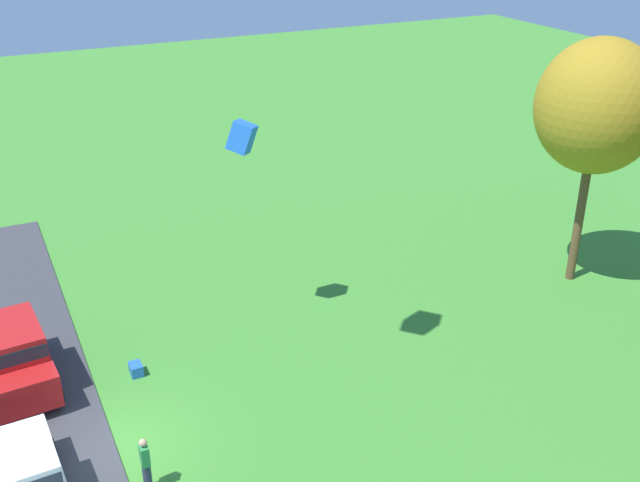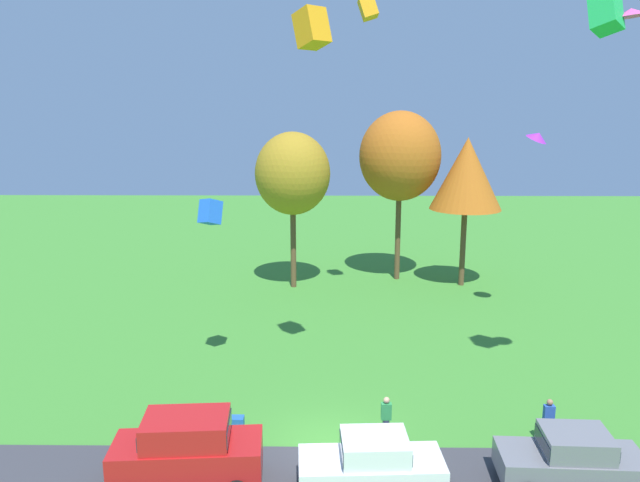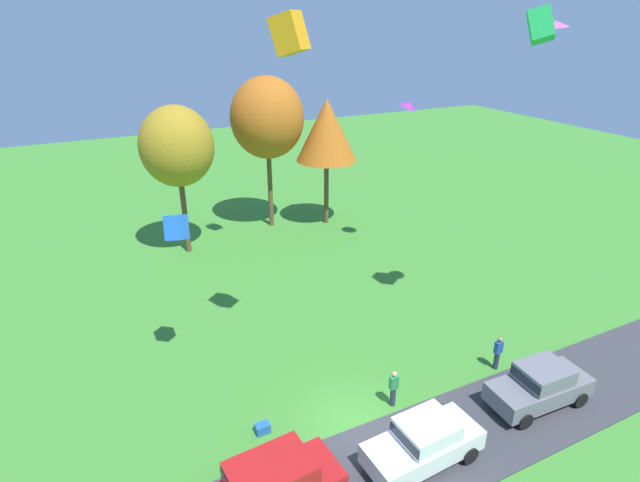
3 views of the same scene
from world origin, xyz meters
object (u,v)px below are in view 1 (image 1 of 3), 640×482
(person_watching_sky, at_px, (146,464))
(kite_box_trailing_tail, at_px, (242,137))
(car_suv_far_end, at_px, (14,354))
(cooler_box, at_px, (136,369))
(tree_right_of_center, at_px, (598,107))
(car_sedan_mid_row, at_px, (25,477))

(person_watching_sky, distance_m, kite_box_trailing_tail, 11.04)
(car_suv_far_end, xyz_separation_m, kite_box_trailing_tail, (-0.59, 8.33, 5.95))
(person_watching_sky, bearing_deg, cooler_box, 169.95)
(tree_right_of_center, bearing_deg, car_suv_far_end, -95.63)
(car_sedan_mid_row, height_order, kite_box_trailing_tail, kite_box_trailing_tail)
(car_sedan_mid_row, xyz_separation_m, tree_right_of_center, (-3.57, 21.99, 6.32))
(tree_right_of_center, bearing_deg, car_sedan_mid_row, -80.78)
(car_suv_far_end, distance_m, car_sedan_mid_row, 5.72)
(car_sedan_mid_row, bearing_deg, person_watching_sky, 76.82)
(tree_right_of_center, height_order, kite_box_trailing_tail, tree_right_of_center)
(kite_box_trailing_tail, bearing_deg, tree_right_of_center, 78.43)
(car_suv_far_end, bearing_deg, person_watching_sky, 22.41)
(person_watching_sky, height_order, kite_box_trailing_tail, kite_box_trailing_tail)
(tree_right_of_center, bearing_deg, kite_box_trailing_tail, -101.57)
(person_watching_sky, height_order, cooler_box, person_watching_sky)
(car_sedan_mid_row, relative_size, kite_box_trailing_tail, 4.53)
(car_sedan_mid_row, distance_m, tree_right_of_center, 23.15)
(car_suv_far_end, bearing_deg, car_sedan_mid_row, -3.41)
(cooler_box, bearing_deg, person_watching_sky, -10.05)
(car_suv_far_end, bearing_deg, cooler_box, 74.86)
(kite_box_trailing_tail, bearing_deg, cooler_box, -71.67)
(car_suv_far_end, distance_m, person_watching_sky, 6.94)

